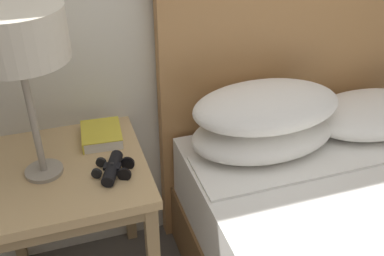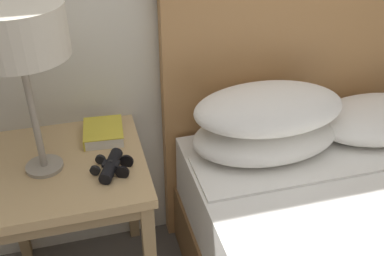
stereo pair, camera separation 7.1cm
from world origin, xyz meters
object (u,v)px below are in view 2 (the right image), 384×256
nightstand (67,182)px  binoculars_pair (112,166)px  table_lamp (16,35)px  book_on_nightstand (103,132)px

nightstand → binoculars_pair: size_ratio=4.06×
table_lamp → binoculars_pair: 0.53m
nightstand → binoculars_pair: 0.22m
nightstand → table_lamp: 0.59m
table_lamp → book_on_nightstand: size_ratio=3.05×
binoculars_pair → nightstand: bearing=149.6°
nightstand → binoculars_pair: bearing=-30.4°
nightstand → binoculars_pair: (0.16, -0.10, 0.11)m
nightstand → book_on_nightstand: book_on_nightstand is taller
binoculars_pair → table_lamp: bearing=160.8°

